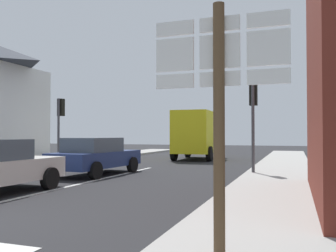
{
  "coord_description": "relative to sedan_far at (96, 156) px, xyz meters",
  "views": [
    {
      "loc": [
        6.56,
        -4.15,
        1.6
      ],
      "look_at": [
        1.45,
        10.45,
        1.96
      ],
      "focal_mm": 38.83,
      "sensor_mm": 36.0,
      "label": 1
    }
  ],
  "objects": [
    {
      "name": "route_sign_post",
      "position": [
        6.62,
        -8.31,
        1.24
      ],
      "size": [
        1.66,
        0.14,
        3.2
      ],
      "color": "brown",
      "rests_on": "ground"
    },
    {
      "name": "ground_plane",
      "position": [
        0.93,
        1.47,
        -0.76
      ],
      "size": [
        80.0,
        80.0,
        0.0
      ],
      "primitive_type": "plane",
      "color": "#232326"
    },
    {
      "name": "traffic_light_near_right",
      "position": [
        5.95,
        1.8,
        1.93
      ],
      "size": [
        0.3,
        0.49,
        3.64
      ],
      "color": "#47474C",
      "rests_on": "ground"
    },
    {
      "name": "sedan_far",
      "position": [
        0.0,
        0.0,
        0.0
      ],
      "size": [
        2.2,
        4.31,
        1.47
      ],
      "color": "navy",
      "rests_on": "ground"
    },
    {
      "name": "sidewalk_right",
      "position": [
        6.92,
        -0.53,
        -0.69
      ],
      "size": [
        2.53,
        44.0,
        0.14
      ],
      "primitive_type": "cube",
      "color": "#9E9B96",
      "rests_on": "ground"
    },
    {
      "name": "delivery_truck",
      "position": [
        1.52,
        10.0,
        0.89
      ],
      "size": [
        2.6,
        5.06,
        3.05
      ],
      "color": "yellow",
      "rests_on": "ground"
    },
    {
      "name": "traffic_light_near_left",
      "position": [
        -4.1,
        3.35,
        1.81
      ],
      "size": [
        0.3,
        0.49,
        3.47
      ],
      "color": "#47474C",
      "rests_on": "ground"
    },
    {
      "name": "lane_centre_stripe",
      "position": [
        0.93,
        -2.53,
        -0.75
      ],
      "size": [
        0.16,
        12.0,
        0.01
      ],
      "primitive_type": "cube",
      "color": "silver",
      "rests_on": "ground"
    }
  ]
}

